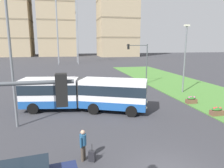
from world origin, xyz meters
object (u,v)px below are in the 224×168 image
pedestrian_crossing (83,143)px  rolling_suitcase (92,156)px  apartment_tower_centre (117,11)px  streetlight_left (11,57)px  traffic_light_far_right (140,57)px  articulated_bus (84,93)px  streetlight_median (185,56)px  apartment_tower_west (11,3)px  car_grey_wagon (57,83)px  flower_planter_3 (191,100)px  flower_planter_2 (217,111)px  apartment_tower_westcentre (56,5)px

pedestrian_crossing → rolling_suitcase: pedestrian_crossing is taller
apartment_tower_centre → streetlight_left: bearing=-108.6°
traffic_light_far_right → streetlight_left: 20.66m
articulated_bus → streetlight_median: 14.14m
pedestrian_crossing → traffic_light_far_right: (10.51, 19.81, 3.23)m
articulated_bus → apartment_tower_west: size_ratio=0.23×
car_grey_wagon → streetlight_median: (15.96, -6.47, 3.96)m
flower_planter_3 → streetlight_left: bearing=-171.4°
apartment_tower_west → flower_planter_2: bearing=-69.1°
car_grey_wagon → streetlight_median: bearing=-22.1°
articulated_bus → apartment_tower_centre: bearing=74.0°
pedestrian_crossing → traffic_light_far_right: traffic_light_far_right is taller
car_grey_wagon → flower_planter_2: car_grey_wagon is taller
streetlight_median → apartment_tower_centre: bearing=82.0°
articulated_bus → rolling_suitcase: size_ratio=12.23×
apartment_tower_westcentre → apartment_tower_west: bearing=-176.8°
streetlight_left → apartment_tower_centre: size_ratio=0.21×
articulated_bus → car_grey_wagon: size_ratio=2.67×
streetlight_median → traffic_light_far_right: bearing=116.3°
articulated_bus → flower_planter_3: bearing=-2.0°
car_grey_wagon → flower_planter_3: size_ratio=4.04×
flower_planter_2 → streetlight_median: size_ratio=0.13×
pedestrian_crossing → traffic_light_far_right: 22.65m
traffic_light_far_right → apartment_tower_westcentre: bearing=100.1°
rolling_suitcase → apartment_tower_centre: 100.24m
pedestrian_crossing → rolling_suitcase: 0.85m
rolling_suitcase → traffic_light_far_right: bearing=63.3°
streetlight_left → apartment_tower_westcentre: bearing=90.1°
flower_planter_3 → apartment_tower_west: 106.03m
rolling_suitcase → apartment_tower_westcentre: size_ratio=0.02×
traffic_light_far_right → streetlight_left: size_ratio=0.64×
flower_planter_2 → car_grey_wagon: bearing=133.1°
rolling_suitcase → apartment_tower_centre: bearing=75.3°
pedestrian_crossing → rolling_suitcase: bearing=-24.0°
streetlight_left → apartment_tower_centre: apartment_tower_centre is taller
rolling_suitcase → flower_planter_2: size_ratio=0.88×
pedestrian_crossing → streetlight_median: 19.37m
flower_planter_3 → apartment_tower_west: (-38.02, 95.56, 25.77)m
flower_planter_2 → apartment_tower_centre: (13.34, 89.84, 22.31)m
pedestrian_crossing → flower_planter_3: 14.52m
flower_planter_2 → streetlight_median: (1.90, 8.56, 4.29)m
flower_planter_3 → streetlight_median: streetlight_median is taller
articulated_bus → flower_planter_2: (11.18, -4.16, -1.23)m
traffic_light_far_right → apartment_tower_west: size_ratio=0.12×
car_grey_wagon → apartment_tower_west: size_ratio=0.08×
apartment_tower_west → apartment_tower_westcentre: size_ratio=1.00×
pedestrian_crossing → streetlight_left: 8.48m
flower_planter_2 → rolling_suitcase: bearing=-158.0°
car_grey_wagon → articulated_bus: bearing=-75.2°
articulated_bus → flower_planter_2: articulated_bus is taller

